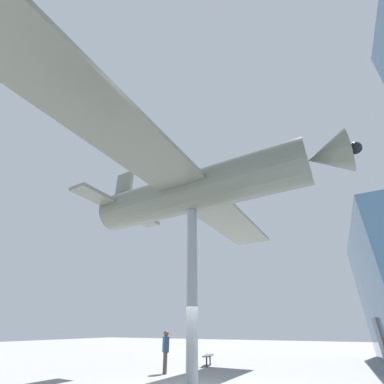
{
  "coord_description": "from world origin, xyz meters",
  "views": [
    {
      "loc": [
        9.39,
        4.7,
        1.79
      ],
      "look_at": [
        0.0,
        0.0,
        7.37
      ],
      "focal_mm": 24.0,
      "sensor_mm": 36.0,
      "label": 1
    }
  ],
  "objects_px": {
    "visitor_person": "(166,348)",
    "plaza_bench": "(208,356)",
    "support_pylon_central": "(192,287)",
    "suspended_airplane": "(197,190)"
  },
  "relations": [
    {
      "from": "support_pylon_central",
      "to": "visitor_person",
      "type": "distance_m",
      "value": 4.14
    },
    {
      "from": "visitor_person",
      "to": "plaza_bench",
      "type": "relative_size",
      "value": 1.1
    },
    {
      "from": "visitor_person",
      "to": "plaza_bench",
      "type": "distance_m",
      "value": 3.5
    },
    {
      "from": "visitor_person",
      "to": "support_pylon_central",
      "type": "bearing_deg",
      "value": -178.98
    },
    {
      "from": "suspended_airplane",
      "to": "visitor_person",
      "type": "height_order",
      "value": "suspended_airplane"
    },
    {
      "from": "visitor_person",
      "to": "plaza_bench",
      "type": "height_order",
      "value": "visitor_person"
    },
    {
      "from": "suspended_airplane",
      "to": "plaza_bench",
      "type": "relative_size",
      "value": 11.69
    },
    {
      "from": "support_pylon_central",
      "to": "plaza_bench",
      "type": "xyz_separation_m",
      "value": [
        -5.77,
        -1.9,
        -2.78
      ]
    },
    {
      "from": "support_pylon_central",
      "to": "plaza_bench",
      "type": "bearing_deg",
      "value": -161.79
    },
    {
      "from": "support_pylon_central",
      "to": "suspended_airplane",
      "type": "distance_m",
      "value": 4.18
    }
  ]
}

